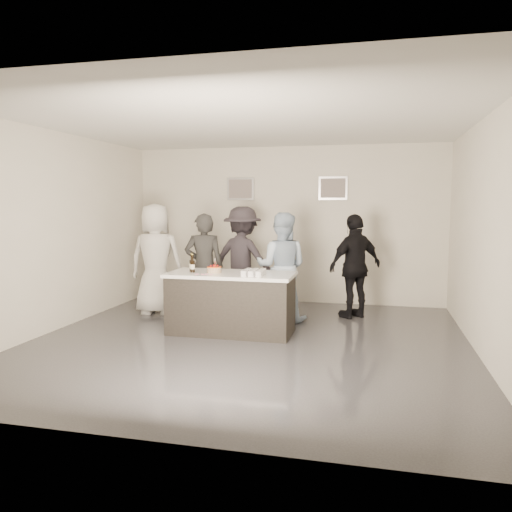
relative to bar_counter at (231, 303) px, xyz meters
name	(u,v)px	position (x,y,z in m)	size (l,w,h in m)	color
floor	(248,342)	(0.36, -0.42, -0.45)	(6.00, 6.00, 0.00)	#3D3D42
ceiling	(247,121)	(0.36, -0.42, 2.55)	(6.00, 6.00, 0.00)	white
wall_back	(286,225)	(0.36, 2.58, 1.05)	(6.00, 0.04, 3.00)	silver
wall_front	(152,258)	(0.36, -3.42, 1.05)	(6.00, 0.04, 3.00)	silver
wall_left	(54,231)	(-2.64, -0.42, 1.05)	(0.04, 6.00, 3.00)	silver
wall_right	(485,238)	(3.36, -0.42, 1.05)	(0.04, 6.00, 3.00)	silver
picture_left	(241,189)	(-0.54, 2.55, 1.75)	(0.54, 0.04, 0.44)	#B2B2B7
picture_right	(333,188)	(1.26, 2.55, 1.75)	(0.54, 0.04, 0.44)	#B2B2B7
bar_counter	(231,303)	(0.00, 0.00, 0.00)	(1.86, 0.86, 0.90)	white
cake	(214,270)	(-0.25, -0.03, 0.49)	(0.21, 0.21, 0.08)	#FF5F1A
beer_bottle_a	(192,263)	(-0.62, 0.01, 0.58)	(0.07, 0.07, 0.26)	black
beer_bottle_b	(193,264)	(-0.56, -0.09, 0.58)	(0.07, 0.07, 0.26)	black
tumbler_cluster	(254,272)	(0.38, -0.14, 0.49)	(0.30, 0.40, 0.08)	gold
candles	(203,274)	(-0.34, -0.26, 0.45)	(0.24, 0.08, 0.01)	pink
person_main_black	(204,267)	(-0.67, 0.72, 0.43)	(0.64, 0.42, 1.76)	#242424
person_main_blue	(282,267)	(0.58, 0.97, 0.44)	(0.86, 0.67, 1.77)	silver
person_guest_left	(156,259)	(-1.62, 0.94, 0.51)	(0.94, 0.61, 1.92)	silver
person_guest_right	(355,266)	(1.74, 1.44, 0.42)	(1.02, 0.43, 1.74)	black
person_guest_back	(243,259)	(-0.25, 1.61, 0.48)	(1.20, 0.69, 1.86)	#2D2830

